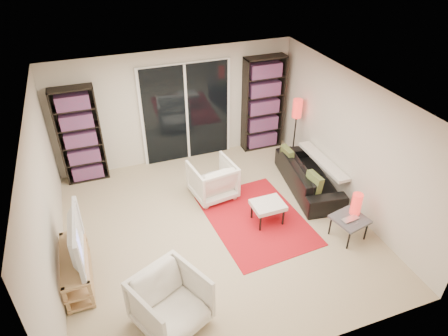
# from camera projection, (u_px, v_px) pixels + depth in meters

# --- Properties ---
(floor) EXTENTS (5.00, 5.00, 0.00)m
(floor) POSITION_uv_depth(u_px,v_px,m) (216.00, 228.00, 6.90)
(floor) COLOR #C7B38F
(floor) RESTS_ON ground
(wall_back) EXTENTS (5.00, 0.02, 2.40)m
(wall_back) POSITION_uv_depth(u_px,v_px,m) (176.00, 107.00, 8.21)
(wall_back) COLOR beige
(wall_back) RESTS_ON ground
(wall_front) EXTENTS (5.00, 0.02, 2.40)m
(wall_front) POSITION_uv_depth(u_px,v_px,m) (291.00, 291.00, 4.28)
(wall_front) COLOR beige
(wall_front) RESTS_ON ground
(wall_left) EXTENTS (0.02, 5.00, 2.40)m
(wall_left) POSITION_uv_depth(u_px,v_px,m) (45.00, 204.00, 5.53)
(wall_left) COLOR beige
(wall_left) RESTS_ON ground
(wall_right) EXTENTS (0.02, 5.00, 2.40)m
(wall_right) POSITION_uv_depth(u_px,v_px,m) (351.00, 143.00, 6.96)
(wall_right) COLOR beige
(wall_right) RESTS_ON ground
(ceiling) EXTENTS (5.00, 5.00, 0.02)m
(ceiling) POSITION_uv_depth(u_px,v_px,m) (215.00, 99.00, 5.59)
(ceiling) COLOR white
(ceiling) RESTS_ON wall_back
(sliding_door) EXTENTS (1.92, 0.08, 2.16)m
(sliding_door) POSITION_uv_depth(u_px,v_px,m) (186.00, 113.00, 8.32)
(sliding_door) COLOR white
(sliding_door) RESTS_ON ground
(bookshelf_left) EXTENTS (0.80, 0.30, 1.95)m
(bookshelf_left) POSITION_uv_depth(u_px,v_px,m) (80.00, 136.00, 7.65)
(bookshelf_left) COLOR black
(bookshelf_left) RESTS_ON ground
(bookshelf_right) EXTENTS (0.90, 0.30, 2.10)m
(bookshelf_right) POSITION_uv_depth(u_px,v_px,m) (263.00, 104.00, 8.70)
(bookshelf_right) COLOR black
(bookshelf_right) RESTS_ON ground
(tv_stand) EXTENTS (0.38, 1.18, 0.50)m
(tv_stand) POSITION_uv_depth(u_px,v_px,m) (77.00, 268.00, 5.79)
(tv_stand) COLOR tan
(tv_stand) RESTS_ON floor
(tv) EXTENTS (0.18, 1.12, 0.64)m
(tv) POSITION_uv_depth(u_px,v_px,m) (70.00, 240.00, 5.49)
(tv) COLOR black
(tv) RESTS_ON tv_stand
(rug) EXTENTS (1.71, 2.22, 0.01)m
(rug) POSITION_uv_depth(u_px,v_px,m) (256.00, 219.00, 7.08)
(rug) COLOR red
(rug) RESTS_ON floor
(sofa) EXTENTS (1.02, 2.01, 0.56)m
(sofa) POSITION_uv_depth(u_px,v_px,m) (309.00, 176.00, 7.75)
(sofa) COLOR black
(sofa) RESTS_ON floor
(armchair_back) EXTENTS (0.87, 0.89, 0.72)m
(armchair_back) POSITION_uv_depth(u_px,v_px,m) (213.00, 180.00, 7.50)
(armchair_back) COLOR silver
(armchair_back) RESTS_ON floor
(armchair_front) EXTENTS (1.12, 1.13, 0.78)m
(armchair_front) POSITION_uv_depth(u_px,v_px,m) (171.00, 302.00, 5.13)
(armchair_front) COLOR silver
(armchair_front) RESTS_ON floor
(ottoman) EXTENTS (0.55, 0.45, 0.40)m
(ottoman) POSITION_uv_depth(u_px,v_px,m) (268.00, 206.00, 6.86)
(ottoman) COLOR silver
(ottoman) RESTS_ON floor
(side_table) EXTENTS (0.61, 0.61, 0.40)m
(side_table) POSITION_uv_depth(u_px,v_px,m) (350.00, 220.00, 6.53)
(side_table) COLOR #4E4E54
(side_table) RESTS_ON floor
(laptop) EXTENTS (0.32, 0.23, 0.02)m
(laptop) POSITION_uv_depth(u_px,v_px,m) (352.00, 221.00, 6.44)
(laptop) COLOR silver
(laptop) RESTS_ON side_table
(table_lamp) EXTENTS (0.17, 0.17, 0.38)m
(table_lamp) POSITION_uv_depth(u_px,v_px,m) (356.00, 204.00, 6.52)
(table_lamp) COLOR red
(table_lamp) RESTS_ON side_table
(floor_lamp) EXTENTS (0.21, 0.21, 1.42)m
(floor_lamp) POSITION_uv_depth(u_px,v_px,m) (297.00, 115.00, 8.18)
(floor_lamp) COLOR black
(floor_lamp) RESTS_ON floor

